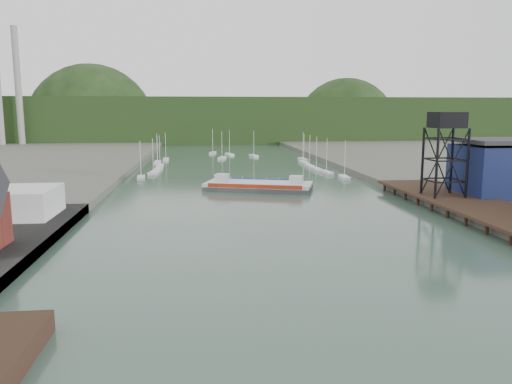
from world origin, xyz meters
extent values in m
plane|color=#324E3E|center=(0.00, 0.00, 0.00)|extent=(600.00, 600.00, 0.00)
cube|color=black|center=(37.00, 45.00, 1.90)|extent=(14.00, 70.00, 0.50)
cylinder|color=black|center=(31.00, 45.00, 0.80)|extent=(0.60, 0.60, 2.20)
cylinder|color=black|center=(32.00, 55.00, 8.65)|extent=(0.50, 0.50, 13.00)
cylinder|color=black|center=(38.00, 55.00, 8.65)|extent=(0.50, 0.50, 13.00)
cylinder|color=black|center=(32.00, 61.00, 8.65)|extent=(0.50, 0.50, 13.00)
cylinder|color=black|center=(38.00, 61.00, 8.65)|extent=(0.50, 0.50, 13.00)
cube|color=black|center=(35.00, 58.00, 16.65)|extent=(5.50, 5.50, 3.00)
cube|color=#0D173D|center=(50.00, 60.00, 6.60)|extent=(20.00, 14.00, 10.00)
cube|color=silver|center=(-27.54, 103.89, 0.35)|extent=(2.67, 7.65, 0.90)
cube|color=silver|center=(-25.28, 115.30, 0.35)|extent=(2.81, 7.67, 0.90)
cube|color=silver|center=(-24.71, 124.17, 0.35)|extent=(2.35, 7.59, 0.90)
cube|color=silver|center=(-24.81, 134.09, 0.35)|extent=(2.01, 7.50, 0.90)
cube|color=silver|center=(-26.64, 146.33, 0.35)|extent=(2.00, 7.50, 0.90)
cube|color=silver|center=(-24.32, 156.17, 0.35)|extent=(2.16, 7.54, 0.90)
cube|color=silver|center=(27.56, 99.03, 0.35)|extent=(2.53, 7.62, 0.90)
cube|color=silver|center=(25.46, 110.51, 0.35)|extent=(2.76, 7.67, 0.90)
cube|color=silver|center=(24.46, 119.29, 0.35)|extent=(2.22, 7.56, 0.90)
cube|color=silver|center=(24.27, 128.28, 0.35)|extent=(2.18, 7.54, 0.90)
cube|color=silver|center=(24.67, 139.38, 0.35)|extent=(2.46, 7.61, 0.90)
cube|color=silver|center=(26.78, 150.99, 0.35)|extent=(2.48, 7.61, 0.90)
cube|color=silver|center=(-3.16, 160.00, 0.35)|extent=(3.78, 7.76, 0.90)
cube|color=silver|center=(10.04, 168.00, 0.35)|extent=(3.31, 7.74, 0.90)
cube|color=silver|center=(0.66, 176.00, 0.35)|extent=(3.76, 7.76, 0.90)
cube|color=silver|center=(-6.11, 184.00, 0.35)|extent=(3.40, 7.74, 0.90)
cylinder|color=gray|center=(-102.00, 235.00, 30.00)|extent=(3.20, 3.20, 60.00)
cube|color=black|center=(0.00, 300.00, 12.00)|extent=(500.00, 120.00, 28.00)
sphere|color=black|center=(-80.00, 300.00, 8.00)|extent=(80.00, 80.00, 80.00)
sphere|color=black|center=(90.00, 310.00, 6.00)|extent=(70.00, 70.00, 70.00)
cube|color=#434345|center=(1.96, 82.41, 0.49)|extent=(26.48, 16.96, 0.99)
cube|color=silver|center=(1.96, 82.41, 1.38)|extent=(26.48, 16.96, 0.79)
cube|color=#B82E15|center=(0.43, 77.67, 1.58)|extent=(20.68, 6.81, 0.89)
cube|color=navy|center=(3.49, 87.14, 1.58)|extent=(20.68, 6.81, 0.89)
cube|color=silver|center=(-6.48, 85.14, 2.56)|extent=(3.72, 3.72, 1.97)
cube|color=silver|center=(10.40, 79.68, 2.56)|extent=(3.72, 3.72, 1.97)
camera|label=1|loc=(-11.51, -32.51, 18.33)|focal=35.00mm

